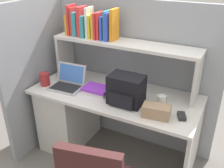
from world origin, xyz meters
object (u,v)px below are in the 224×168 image
computer_mouse (182,116)px  tissue_box (156,111)px  laptop (68,82)px  snack_canister (45,79)px  backpack (126,90)px  paper_cup (161,100)px

computer_mouse → tissue_box: 0.21m
laptop → snack_canister: laptop is taller
snack_canister → laptop: bearing=16.7°
computer_mouse → snack_canister: size_ratio=0.81×
backpack → laptop: bearing=177.8°
computer_mouse → tissue_box: (-0.19, -0.07, 0.03)m
laptop → snack_canister: (-0.23, -0.07, 0.01)m
backpack → computer_mouse: 0.51m
paper_cup → computer_mouse: bearing=-30.7°
computer_mouse → backpack: bearing=156.6°
backpack → tissue_box: (0.31, -0.09, -0.08)m
computer_mouse → snack_canister: snack_canister is taller
snack_canister → paper_cup: bearing=7.8°
computer_mouse → tissue_box: tissue_box is taller
tissue_box → laptop: bearing=165.6°
backpack → snack_canister: bearing=-177.0°
laptop → backpack: backpack is taller
tissue_box → snack_canister: 1.18m
computer_mouse → paper_cup: bearing=127.1°
backpack → tissue_box: 0.33m
laptop → backpack: (0.64, -0.02, 0.08)m
snack_canister → computer_mouse: bearing=1.4°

